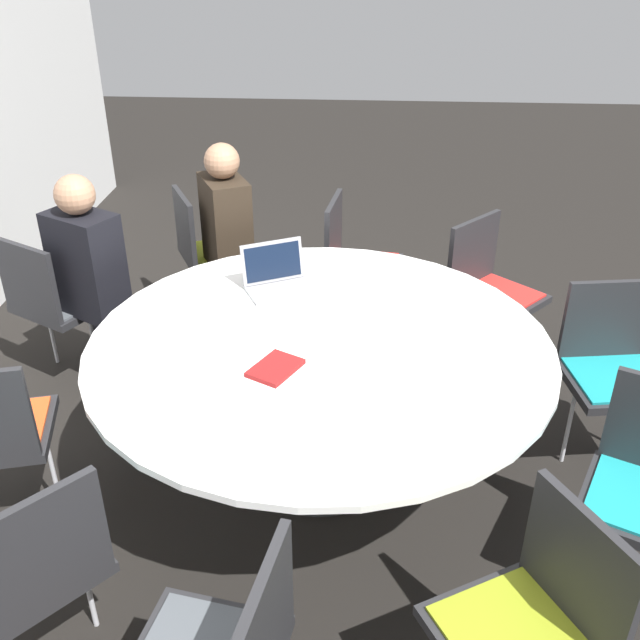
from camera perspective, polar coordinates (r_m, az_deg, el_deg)
name	(u,v)px	position (r m, az deg, el deg)	size (l,w,h in m)	color
ground_plane	(320,473)	(3.45, 0.00, -12.16)	(16.00, 16.00, 0.00)	black
conference_table	(320,358)	(3.06, 0.00, -3.09)	(1.97, 1.97, 0.73)	#333333
chair_0	(207,246)	(4.50, -9.02, 5.90)	(0.58, 0.57, 0.87)	#262628
chair_1	(53,296)	(4.10, -20.59, 1.80)	(0.58, 0.59, 0.87)	#262628
chair_3	(31,564)	(2.54, -22.14, -17.60)	(0.61, 0.61, 0.87)	#262628
chair_5	(536,617)	(2.33, 16.91, -21.79)	(0.59, 0.58, 0.87)	#262628
chair_7	(613,361)	(3.54, 22.38, -3.06)	(0.48, 0.50, 0.87)	#262628
chair_8	(489,283)	(4.08, 13.37, 2.88)	(0.61, 0.61, 0.87)	#262628
chair_9	(354,256)	(4.31, 2.74, 5.12)	(0.49, 0.47, 0.87)	#262628
person_0	(229,228)	(4.23, -7.29, 7.30)	(0.42, 0.36, 1.22)	#2D2319
person_1	(90,268)	(3.88, -17.92, 3.96)	(0.36, 0.42, 1.22)	black
laptop	(277,277)	(3.43, -3.48, 3.43)	(0.34, 0.38, 0.21)	#99999E
spiral_notebook	(275,368)	(2.82, -3.59, -3.86)	(0.26, 0.23, 0.02)	maroon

